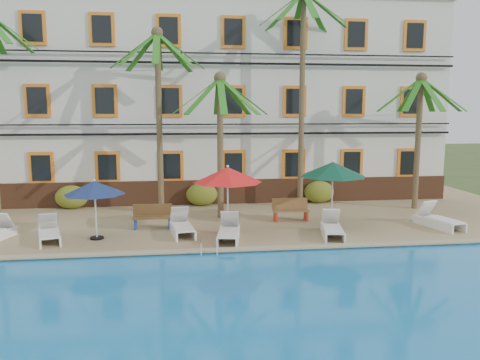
{
  "coord_description": "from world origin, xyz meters",
  "views": [
    {
      "loc": [
        -0.95,
        -15.62,
        4.75
      ],
      "look_at": [
        1.34,
        3.0,
        2.0
      ],
      "focal_mm": 35.0,
      "sensor_mm": 36.0,
      "label": 1
    }
  ],
  "objects": [
    {
      "name": "lounger_f",
      "position": [
        8.96,
        1.22,
        0.57
      ],
      "size": [
        1.24,
        2.18,
        0.97
      ],
      "color": "white",
      "rests_on": "pool_deck"
    },
    {
      "name": "swimming_pool",
      "position": [
        0.0,
        -7.0,
        0.1
      ],
      "size": [
        26.0,
        12.0,
        0.2
      ],
      "primitive_type": "cube",
      "color": "#1A7ECA",
      "rests_on": "ground"
    },
    {
      "name": "shrub_right",
      "position": [
        5.74,
        6.6,
        0.8
      ],
      "size": [
        1.5,
        0.9,
        1.1
      ],
      "primitive_type": "ellipsoid",
      "color": "#1C5418",
      "rests_on": "pool_deck"
    },
    {
      "name": "umbrella_red",
      "position": [
        0.67,
        1.3,
        2.44
      ],
      "size": [
        2.56,
        2.56,
        2.56
      ],
      "color": "black",
      "rests_on": "pool_deck"
    },
    {
      "name": "palm_b",
      "position": [
        -1.94,
        5.13,
        5.4
      ],
      "size": [
        4.01,
        4.01,
        8.07
      ],
      "color": "brown",
      "rests_on": "pool_deck"
    },
    {
      "name": "hotel_building",
      "position": [
        0.0,
        9.98,
        5.37
      ],
      "size": [
        25.4,
        6.44,
        10.22
      ],
      "color": "silver",
      "rests_on": "pool_deck"
    },
    {
      "name": "lounger_e",
      "position": [
        4.41,
        0.43,
        0.55
      ],
      "size": [
        1.07,
        2.06,
        0.93
      ],
      "color": "white",
      "rests_on": "pool_deck"
    },
    {
      "name": "pool_ladder",
      "position": [
        -0.18,
        -1.0,
        0.25
      ],
      "size": [
        0.54,
        0.74,
        0.74
      ],
      "color": "silver",
      "rests_on": "ground"
    },
    {
      "name": "palm_c",
      "position": [
        0.62,
        3.96,
        4.25
      ],
      "size": [
        4.01,
        4.01,
        6.13
      ],
      "color": "brown",
      "rests_on": "pool_deck"
    },
    {
      "name": "bench_right",
      "position": [
        3.46,
        3.05,
        0.72
      ],
      "size": [
        1.5,
        0.48,
        0.93
      ],
      "color": "olive",
      "rests_on": "pool_deck"
    },
    {
      "name": "umbrella_green",
      "position": [
        4.89,
        2.0,
        2.49
      ],
      "size": [
        2.63,
        2.63,
        2.62
      ],
      "color": "black",
      "rests_on": "pool_deck"
    },
    {
      "name": "pool_coping",
      "position": [
        0.0,
        -0.9,
        0.28
      ],
      "size": [
        30.0,
        0.35,
        0.06
      ],
      "primitive_type": "cube",
      "color": "tan",
      "rests_on": "pool_deck"
    },
    {
      "name": "palm_e",
      "position": [
        9.83,
        4.79,
        4.33
      ],
      "size": [
        4.01,
        4.01,
        6.26
      ],
      "color": "brown",
      "rests_on": "pool_deck"
    },
    {
      "name": "lounger_c",
      "position": [
        -1.03,
        1.34,
        0.56
      ],
      "size": [
        1.01,
        2.11,
        0.96
      ],
      "color": "white",
      "rests_on": "pool_deck"
    },
    {
      "name": "shrub_left",
      "position": [
        -6.14,
        6.6,
        0.8
      ],
      "size": [
        1.5,
        0.9,
        1.1
      ],
      "primitive_type": "ellipsoid",
      "color": "#1C5418",
      "rests_on": "pool_deck"
    },
    {
      "name": "bench_left",
      "position": [
        -2.17,
        2.45,
        0.72
      ],
      "size": [
        1.5,
        0.48,
        0.93
      ],
      "color": "olive",
      "rests_on": "pool_deck"
    },
    {
      "name": "palm_d",
      "position": [
        4.53,
        5.67,
        6.52
      ],
      "size": [
        4.01,
        4.01,
        10.04
      ],
      "color": "brown",
      "rests_on": "pool_deck"
    },
    {
      "name": "pool_deck",
      "position": [
        0.0,
        5.0,
        0.12
      ],
      "size": [
        30.0,
        12.0,
        0.25
      ],
      "primitive_type": "cube",
      "color": "tan",
      "rests_on": "ground"
    },
    {
      "name": "umbrella_blue",
      "position": [
        -4.05,
        1.08,
        2.09
      ],
      "size": [
        2.15,
        2.15,
        2.16
      ],
      "color": "black",
      "rests_on": "pool_deck"
    },
    {
      "name": "shrub_mid",
      "position": [
        -0.07,
        6.6,
        0.8
      ],
      "size": [
        1.5,
        0.9,
        1.1
      ],
      "primitive_type": "ellipsoid",
      "color": "#1C5418",
      "rests_on": "pool_deck"
    },
    {
      "name": "lounger_d",
      "position": [
        0.61,
        0.36,
        0.56
      ],
      "size": [
        1.03,
        2.1,
        0.95
      ],
      "color": "white",
      "rests_on": "pool_deck"
    },
    {
      "name": "ground",
      "position": [
        0.0,
        0.0,
        0.0
      ],
      "size": [
        100.0,
        100.0,
        0.0
      ],
      "primitive_type": "plane",
      "color": "#384C23",
      "rests_on": "ground"
    },
    {
      "name": "lounger_b",
      "position": [
        -5.66,
        1.01,
        0.54
      ],
      "size": [
        1.22,
        2.03,
        0.91
      ],
      "color": "white",
      "rests_on": "pool_deck"
    }
  ]
}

